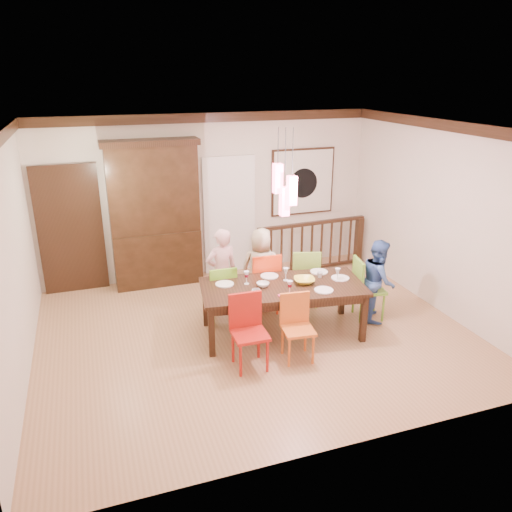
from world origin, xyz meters
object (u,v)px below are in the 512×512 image
object	(u,v)px
person_far_left	(222,272)
chair_end_right	(370,284)
balustrade	(312,245)
dining_table	(283,290)
chair_far_left	(221,289)
china_hutch	(155,214)
person_far_mid	(261,269)
person_end_right	(378,280)

from	to	relation	value
person_far_left	chair_end_right	bearing A→B (deg)	149.28
balustrade	dining_table	bearing A→B (deg)	-127.82
chair_far_left	balustrade	xyz separation A→B (m)	(2.14, 1.40, -0.02)
dining_table	balustrade	size ratio (longest dim) A/B	1.09
dining_table	china_hutch	world-z (taller)	china_hutch
chair_end_right	person_far_left	size ratio (longest dim) A/B	0.69
chair_far_left	person_far_left	distance (m)	0.29
dining_table	chair_end_right	distance (m)	1.44
chair_far_left	person_far_mid	world-z (taller)	person_far_mid
dining_table	chair_far_left	distance (m)	1.00
dining_table	person_far_mid	bearing A→B (deg)	98.22
person_far_mid	chair_far_left	bearing A→B (deg)	41.74
chair_end_right	china_hutch	size ratio (longest dim) A/B	0.38
person_far_mid	person_end_right	size ratio (longest dim) A/B	1.04
chair_end_right	balustrade	bearing A→B (deg)	11.03
chair_far_left	person_far_mid	xyz separation A→B (m)	(0.72, 0.23, 0.14)
chair_end_right	dining_table	bearing A→B (deg)	102.44
china_hutch	person_far_left	size ratio (longest dim) A/B	1.83
china_hutch	person_end_right	distance (m)	3.86
person_far_mid	dining_table	bearing A→B (deg)	114.08
chair_far_left	person_end_right	world-z (taller)	person_end_right
person_far_left	person_far_mid	distance (m)	0.64
china_hutch	person_far_left	xyz separation A→B (m)	(0.75, -1.53, -0.57)
china_hutch	person_far_mid	distance (m)	2.15
chair_far_left	chair_end_right	size ratio (longest dim) A/B	0.95
dining_table	chair_end_right	world-z (taller)	chair_end_right
china_hutch	balustrade	xyz separation A→B (m)	(2.81, -0.35, -0.76)
person_far_left	person_end_right	world-z (taller)	person_far_left
dining_table	china_hutch	xyz separation A→B (m)	(-1.39, 2.42, 0.59)
person_far_left	person_end_right	xyz separation A→B (m)	(2.17, -0.92, -0.06)
person_far_mid	chair_end_right	bearing A→B (deg)	173.29
balustrade	chair_far_left	bearing A→B (deg)	-150.24
dining_table	person_far_left	xyz separation A→B (m)	(-0.64, 0.89, 0.02)
dining_table	person_far_left	world-z (taller)	person_far_left
china_hutch	chair_end_right	bearing A→B (deg)	-40.12
china_hutch	person_far_left	distance (m)	1.80
person_far_left	person_far_mid	size ratio (longest dim) A/B	1.05
china_hutch	person_end_right	world-z (taller)	china_hutch
chair_end_right	person_far_mid	bearing A→B (deg)	69.71
chair_far_left	person_far_mid	bearing A→B (deg)	-162.71
chair_end_right	balustrade	world-z (taller)	balustrade
dining_table	chair_far_left	size ratio (longest dim) A/B	2.66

